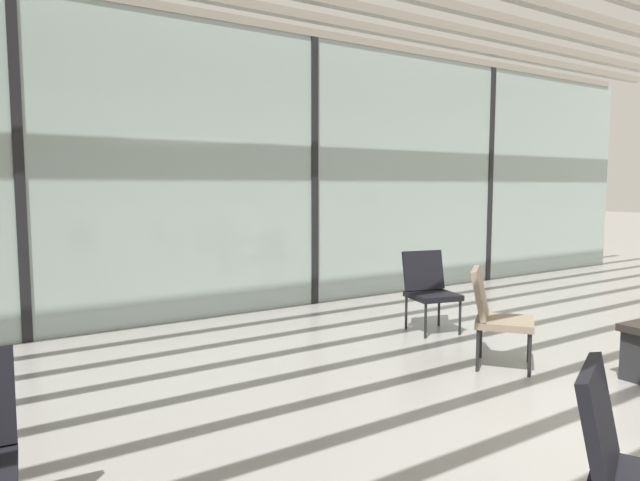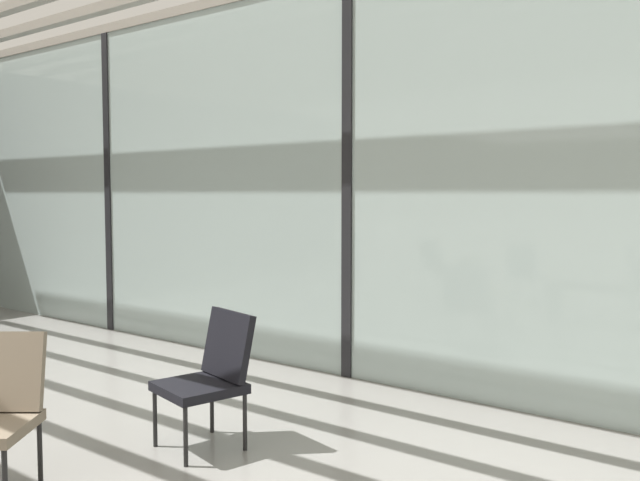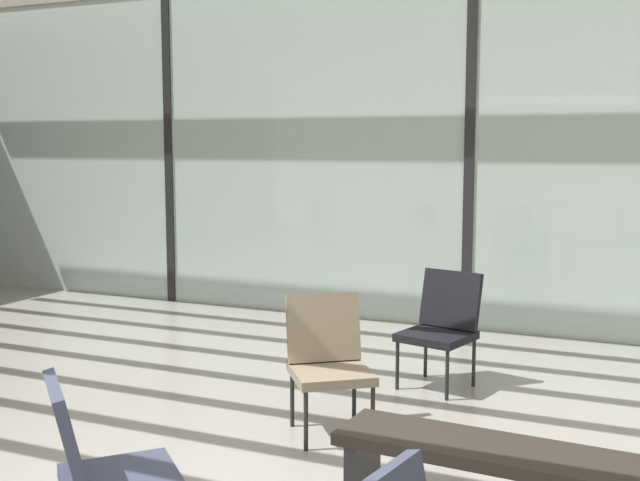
% 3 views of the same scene
% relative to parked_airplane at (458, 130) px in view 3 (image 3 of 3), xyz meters
% --- Properties ---
extents(glass_curtain_wall, '(14.00, 0.08, 3.52)m').
position_rel_parked_airplane_xyz_m(glass_curtain_wall, '(1.13, -4.00, -0.28)').
color(glass_curtain_wall, '#A3B7B2').
rests_on(glass_curtain_wall, ground).
extents(window_mullion_0, '(0.10, 0.12, 3.52)m').
position_rel_parked_airplane_xyz_m(window_mullion_0, '(-2.37, -4.00, -0.28)').
color(window_mullion_0, black).
rests_on(window_mullion_0, ground).
extents(window_mullion_1, '(0.10, 0.12, 3.52)m').
position_rel_parked_airplane_xyz_m(window_mullion_1, '(1.13, -4.00, -0.28)').
color(window_mullion_1, black).
rests_on(window_mullion_1, ground).
extents(parked_airplane, '(13.99, 4.09, 4.09)m').
position_rel_parked_airplane_xyz_m(parked_airplane, '(0.00, 0.00, 0.00)').
color(parked_airplane, silver).
rests_on(parked_airplane, ground).
extents(lounge_chair_2, '(0.70, 0.71, 0.87)m').
position_rel_parked_airplane_xyz_m(lounge_chair_2, '(0.99, -7.18, -1.55)').
color(lounge_chair_2, '#7F705B').
rests_on(lounge_chair_2, ground).
extents(lounge_chair_3, '(0.59, 0.62, 0.87)m').
position_rel_parked_airplane_xyz_m(lounge_chair_3, '(1.40, -5.94, -1.55)').
color(lounge_chair_3, black).
rests_on(lounge_chair_3, ground).
extents(lounge_chair_6, '(0.71, 0.71, 0.87)m').
position_rel_parked_airplane_xyz_m(lounge_chair_6, '(0.78, -9.15, -1.55)').
color(lounge_chair_6, '#33384C').
rests_on(lounge_chair_6, ground).
extents(waiting_bench, '(1.52, 0.48, 0.47)m').
position_rel_parked_airplane_xyz_m(waiting_bench, '(2.27, -8.20, -1.68)').
color(waiting_bench, '#28231E').
rests_on(waiting_bench, ground).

